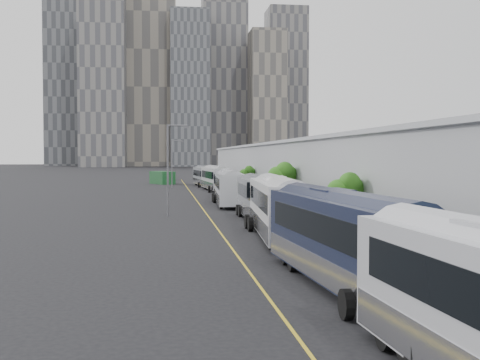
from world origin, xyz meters
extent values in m
cube|color=gray|center=(9.00, 55.00, 0.06)|extent=(10.00, 170.00, 0.12)
cube|color=gold|center=(-1.50, 55.00, 0.01)|extent=(0.12, 160.00, 0.02)
cube|color=gray|center=(13.00, 55.00, 3.40)|extent=(12.00, 160.00, 6.80)
cube|color=gray|center=(13.00, 55.00, 5.85)|extent=(12.45, 160.40, 2.57)
cube|color=gray|center=(7.10, 55.00, 7.00)|extent=(0.30, 160.00, 0.40)
cube|color=slate|center=(-35.00, 300.00, 47.50)|extent=(22.00, 22.00, 95.00)
cube|color=gray|center=(-12.00, 320.00, 60.00)|extent=(26.00, 24.00, 120.00)
cube|color=slate|center=(8.00, 310.00, 40.00)|extent=(20.00, 20.00, 80.00)
cube|color=slate|center=(28.00, 330.00, 52.50)|extent=(24.00, 24.00, 105.00)
cube|color=gray|center=(48.00, 305.00, 35.00)|extent=(18.00, 18.00, 70.00)
cube|color=slate|center=(-55.00, 340.00, 55.00)|extent=(28.00, 26.00, 110.00)
cube|color=slate|center=(65.00, 340.00, 45.00)|extent=(22.00, 22.00, 90.00)
cube|color=#161C32|center=(1.94, 20.41, 2.05)|extent=(3.68, 13.97, 3.35)
cube|color=black|center=(1.94, 20.19, 2.65)|extent=(3.63, 12.32, 1.14)
cube|color=silver|center=(1.94, 20.41, 0.97)|extent=(3.70, 13.69, 1.07)
cube|color=#161C32|center=(1.94, 22.00, 3.88)|extent=(1.53, 2.42, 0.32)
cube|color=white|center=(2.14, 35.60, 2.08)|extent=(3.76, 14.18, 3.40)
cube|color=black|center=(2.14, 35.38, 2.69)|extent=(3.71, 12.51, 1.15)
cube|color=silver|center=(2.14, 35.60, 0.99)|extent=(3.78, 13.90, 1.09)
cube|color=white|center=(2.14, 37.21, 3.94)|extent=(1.56, 2.46, 0.32)
cube|color=slate|center=(2.59, 46.16, 1.93)|extent=(2.84, 13.06, 3.15)
cube|color=black|center=(2.59, 45.96, 2.50)|extent=(2.87, 11.50, 1.07)
cube|color=silver|center=(2.59, 46.16, 0.92)|extent=(2.88, 12.80, 1.01)
cube|color=slate|center=(2.59, 47.66, 3.65)|extent=(1.34, 2.23, 0.30)
cube|color=#B8BAC3|center=(1.69, 62.41, 1.98)|extent=(3.30, 13.49, 3.24)
cube|color=black|center=(1.69, 62.21, 2.56)|extent=(3.29, 11.89, 1.10)
cube|color=silver|center=(1.69, 62.41, 0.94)|extent=(3.33, 13.22, 1.04)
cube|color=#B8BAC3|center=(1.69, 63.96, 3.76)|extent=(1.44, 2.32, 0.31)
cube|color=#161C32|center=(2.77, 74.72, 1.80)|extent=(3.29, 12.29, 2.94)
cube|color=black|center=(2.77, 74.53, 2.33)|extent=(3.25, 10.84, 1.00)
cube|color=silver|center=(2.77, 74.72, 0.86)|extent=(3.31, 12.05, 0.94)
cube|color=#161C32|center=(2.77, 76.12, 3.41)|extent=(1.36, 2.14, 0.28)
cube|color=silver|center=(2.57, 90.45, 1.97)|extent=(3.61, 13.49, 3.23)
cube|color=black|center=(2.57, 90.25, 2.56)|extent=(3.55, 11.90, 1.10)
cube|color=silver|center=(2.57, 90.45, 0.94)|extent=(3.63, 13.23, 1.03)
cube|color=silver|center=(2.57, 91.99, 3.74)|extent=(1.49, 2.35, 0.31)
cube|color=gray|center=(1.75, 104.66, 1.84)|extent=(3.47, 12.58, 3.01)
cube|color=black|center=(1.75, 104.47, 2.38)|extent=(3.41, 11.10, 1.02)
cube|color=silver|center=(1.75, 104.66, 0.88)|extent=(3.49, 12.34, 0.96)
cube|color=gray|center=(1.75, 106.09, 3.49)|extent=(1.41, 2.19, 0.29)
cylinder|color=black|center=(5.81, 32.81, 1.58)|extent=(0.18, 0.18, 3.17)
sphere|color=#235613|center=(5.81, 32.81, 3.20)|extent=(1.98, 1.98, 1.98)
cylinder|color=black|center=(5.59, 52.05, 1.75)|extent=(0.18, 0.18, 3.50)
sphere|color=#235613|center=(5.59, 52.05, 3.57)|extent=(2.42, 2.42, 2.42)
cylinder|color=black|center=(5.93, 78.15, 1.45)|extent=(0.18, 0.18, 2.90)
sphere|color=#235613|center=(5.93, 78.15, 2.92)|extent=(1.74, 1.74, 1.74)
cylinder|color=#59595E|center=(-5.14, 51.09, 4.18)|extent=(0.18, 0.18, 8.36)
cylinder|color=#59595E|center=(-4.24, 51.09, 8.26)|extent=(1.80, 0.14, 0.14)
cube|color=#59595E|center=(-3.44, 51.09, 8.11)|extent=(0.50, 0.22, 0.18)
cylinder|color=#59595E|center=(-4.12, 98.44, 4.08)|extent=(0.18, 0.18, 8.17)
cylinder|color=#59595E|center=(-3.22, 98.44, 8.07)|extent=(1.80, 0.14, 0.14)
cube|color=#59595E|center=(-2.42, 98.44, 7.92)|extent=(0.50, 0.22, 0.18)
cube|color=#154620|center=(-5.80, 114.19, 1.23)|extent=(5.10, 6.79, 2.45)
imported|color=black|center=(-4.78, 134.40, 0.86)|extent=(4.10, 6.67, 1.73)
camera|label=1|loc=(-5.50, -3.93, 5.51)|focal=45.00mm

